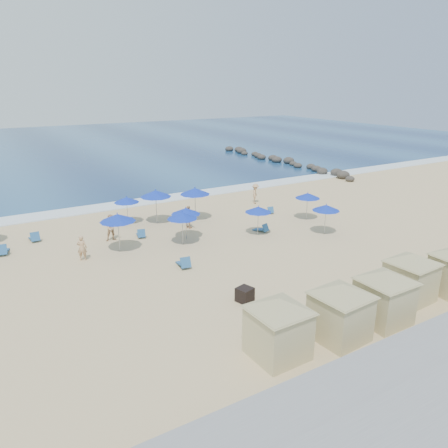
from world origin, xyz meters
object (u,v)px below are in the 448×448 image
Objects in this scene: umbrella_6 at (156,194)px; umbrella_8 at (195,191)px; umbrella_3 at (127,200)px; umbrella_9 at (308,196)px; cabana_2 at (385,290)px; cabana_3 at (411,271)px; umbrella_7 at (258,209)px; rock_jetty at (281,160)px; umbrella_5 at (182,216)px; beachgoer_0 at (82,248)px; beachgoer_3 at (255,194)px; cabana_1 at (341,304)px; umbrella_2 at (117,218)px; umbrella_10 at (326,208)px; beachgoer_2 at (189,217)px; cabana_0 at (279,320)px; trash_bin at (245,295)px; beachgoer_1 at (112,228)px; umbrella_4 at (186,211)px.

umbrella_6 is 1.01× the size of umbrella_8.
umbrella_9 reaches higher than umbrella_3.
cabana_3 is at bearing 14.89° from cabana_2.
umbrella_7 is at bearing -45.91° from umbrella_3.
rock_jetty is at bearing 32.74° from umbrella_6.
umbrella_8 is at bearing 53.58° from umbrella_5.
umbrella_9 is 1.39× the size of beachgoer_0.
umbrella_6 is 8.32m from beachgoer_0.
umbrella_6 is at bearing 86.42° from umbrella_5.
umbrella_9 is at bearing -134.26° from beachgoer_3.
cabana_1 reaches higher than umbrella_7.
umbrella_2 is at bearing 168.06° from umbrella_7.
umbrella_5 is (-6.16, 12.93, 0.44)m from cabana_3.
umbrella_3 is at bearing 159.84° from umbrella_8.
umbrella_6 is 1.21× the size of umbrella_10.
cabana_1 is 2.55× the size of beachgoer_2.
cabana_3 is at bearing -110.01° from umbrella_9.
umbrella_7 is 8.54m from beachgoer_3.
cabana_1 reaches higher than cabana_0.
umbrella_9 reaches higher than beachgoer_2.
umbrella_7 is 0.81× the size of umbrella_8.
beachgoer_0 is at bearing 80.15° from beachgoer_2.
umbrella_6 is at bearing 99.01° from cabana_2.
trash_bin is 0.28× the size of umbrella_2.
cabana_3 reaches higher than umbrella_2.
rock_jetty is 33.81m from beachgoer_1.
cabana_1 reaches higher than umbrella_4.
cabana_2 is at bearing -60.00° from beachgoer_1.
umbrella_6 is (-2.99, 18.90, 0.75)m from cabana_2.
umbrella_4 is 2.52m from beachgoer_2.
trash_bin is at bearing -95.10° from umbrella_6.
umbrella_4 is at bearing -125.81° from umbrella_8.
umbrella_2 is at bearing 176.19° from umbrella_9.
cabana_1 reaches higher than umbrella_9.
cabana_0 is 1.64× the size of umbrella_6.
umbrella_7 is 1.24× the size of beachgoer_2.
cabana_0 is 13.50m from umbrella_5.
umbrella_9 is (4.70, 12.90, 0.37)m from cabana_3.
umbrella_6 is (0.33, 5.21, 0.34)m from umbrella_5.
umbrella_8 is 7.19m from beachgoer_3.
cabana_3 is 1.62× the size of umbrella_8.
umbrella_5 is at bearing -93.58° from umbrella_6.
umbrella_2 is at bearing 166.65° from umbrella_5.
trash_bin is 0.39× the size of beachgoer_1.
umbrella_8 is 8.81m from umbrella_9.
cabana_1 is 1.99× the size of umbrella_9.
beachgoer_0 is at bearing -172.75° from umbrella_2.
cabana_3 is 1.61× the size of umbrella_6.
umbrella_6 is 9.96m from beachgoer_3.
umbrella_5 is (1.64, -6.24, 0.11)m from umbrella_3.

